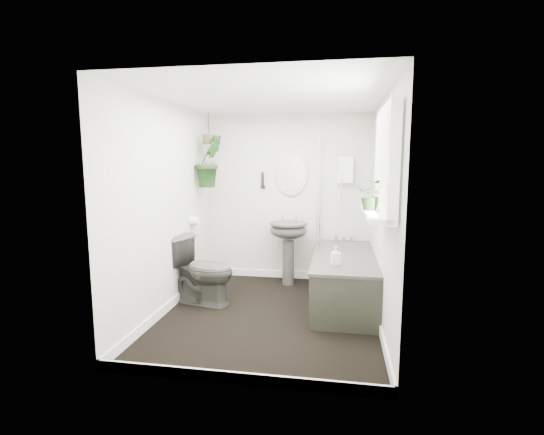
# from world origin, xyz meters

# --- Properties ---
(floor) EXTENTS (2.30, 2.80, 0.02)m
(floor) POSITION_xyz_m (0.00, 0.00, -0.01)
(floor) COLOR black
(floor) RESTS_ON ground
(ceiling) EXTENTS (2.30, 2.80, 0.02)m
(ceiling) POSITION_xyz_m (0.00, 0.00, 2.31)
(ceiling) COLOR white
(ceiling) RESTS_ON ground
(wall_back) EXTENTS (2.30, 0.02, 2.30)m
(wall_back) POSITION_xyz_m (0.00, 1.41, 1.15)
(wall_back) COLOR white
(wall_back) RESTS_ON ground
(wall_front) EXTENTS (2.30, 0.02, 2.30)m
(wall_front) POSITION_xyz_m (0.00, -1.41, 1.15)
(wall_front) COLOR white
(wall_front) RESTS_ON ground
(wall_left) EXTENTS (0.02, 2.80, 2.30)m
(wall_left) POSITION_xyz_m (-1.16, 0.00, 1.15)
(wall_left) COLOR white
(wall_left) RESTS_ON ground
(wall_right) EXTENTS (0.02, 2.80, 2.30)m
(wall_right) POSITION_xyz_m (1.16, 0.00, 1.15)
(wall_right) COLOR white
(wall_right) RESTS_ON ground
(skirting) EXTENTS (2.30, 2.80, 0.10)m
(skirting) POSITION_xyz_m (0.00, 0.00, 0.05)
(skirting) COLOR white
(skirting) RESTS_ON floor
(bathtub) EXTENTS (0.72, 1.72, 0.58)m
(bathtub) POSITION_xyz_m (0.80, 0.50, 0.29)
(bathtub) COLOR #373732
(bathtub) RESTS_ON floor
(bath_screen) EXTENTS (0.04, 0.72, 1.40)m
(bath_screen) POSITION_xyz_m (0.47, 0.99, 1.28)
(bath_screen) COLOR silver
(bath_screen) RESTS_ON bathtub
(shower_box) EXTENTS (0.20, 0.10, 0.35)m
(shower_box) POSITION_xyz_m (0.80, 1.34, 1.55)
(shower_box) COLOR white
(shower_box) RESTS_ON wall_back
(oval_mirror) EXTENTS (0.46, 0.03, 0.62)m
(oval_mirror) POSITION_xyz_m (0.06, 1.37, 1.50)
(oval_mirror) COLOR beige
(oval_mirror) RESTS_ON wall_back
(wall_sconce) EXTENTS (0.04, 0.04, 0.22)m
(wall_sconce) POSITION_xyz_m (-0.34, 1.36, 1.40)
(wall_sconce) COLOR black
(wall_sconce) RESTS_ON wall_back
(toilet_roll_holder) EXTENTS (0.11, 0.11, 0.11)m
(toilet_roll_holder) POSITION_xyz_m (-1.10, 0.70, 0.90)
(toilet_roll_holder) COLOR white
(toilet_roll_holder) RESTS_ON wall_left
(window_recess) EXTENTS (0.08, 1.00, 0.90)m
(window_recess) POSITION_xyz_m (1.09, -0.70, 1.65)
(window_recess) COLOR white
(window_recess) RESTS_ON wall_right
(window_sill) EXTENTS (0.18, 1.00, 0.04)m
(window_sill) POSITION_xyz_m (1.02, -0.70, 1.23)
(window_sill) COLOR white
(window_sill) RESTS_ON wall_right
(window_blinds) EXTENTS (0.01, 0.86, 0.76)m
(window_blinds) POSITION_xyz_m (1.04, -0.70, 1.65)
(window_blinds) COLOR white
(window_blinds) RESTS_ON wall_right
(toilet) EXTENTS (0.86, 0.60, 0.80)m
(toilet) POSITION_xyz_m (-0.85, 0.24, 0.40)
(toilet) COLOR #373732
(toilet) RESTS_ON floor
(pedestal_sink) EXTENTS (0.53, 0.46, 0.85)m
(pedestal_sink) POSITION_xyz_m (0.06, 1.10, 0.43)
(pedestal_sink) COLOR #373732
(pedestal_sink) RESTS_ON floor
(sill_plant) EXTENTS (0.29, 0.27, 0.26)m
(sill_plant) POSITION_xyz_m (0.99, -0.64, 1.38)
(sill_plant) COLOR black
(sill_plant) RESTS_ON window_sill
(hanging_plant) EXTENTS (0.47, 0.48, 0.68)m
(hanging_plant) POSITION_xyz_m (-0.97, 0.95, 1.66)
(hanging_plant) COLOR black
(hanging_plant) RESTS_ON ceiling
(soap_bottle) EXTENTS (0.11, 0.11, 0.20)m
(soap_bottle) POSITION_xyz_m (0.70, 0.03, 0.68)
(soap_bottle) COLOR black
(soap_bottle) RESTS_ON bathtub
(hanging_pot) EXTENTS (0.16, 0.16, 0.12)m
(hanging_pot) POSITION_xyz_m (-0.97, 0.95, 1.94)
(hanging_pot) COLOR #433822
(hanging_pot) RESTS_ON ceiling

